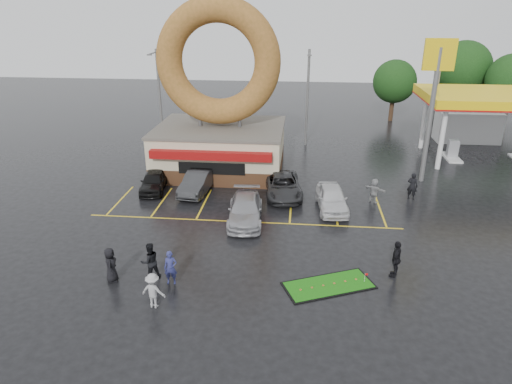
# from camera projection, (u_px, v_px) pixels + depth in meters

# --- Properties ---
(ground) EXTENTS (120.00, 120.00, 0.00)m
(ground) POSITION_uv_depth(u_px,v_px,m) (235.00, 248.00, 25.83)
(ground) COLOR black
(ground) RESTS_ON ground
(donut_shop) EXTENTS (10.20, 8.70, 13.50)m
(donut_shop) POSITION_uv_depth(u_px,v_px,m) (220.00, 117.00, 36.31)
(donut_shop) COLOR #472B19
(donut_shop) RESTS_ON ground
(gas_station) EXTENTS (12.30, 13.65, 5.90)m
(gas_station) POSITION_uv_depth(u_px,v_px,m) (482.00, 111.00, 41.82)
(gas_station) COLOR silver
(gas_station) RESTS_ON ground
(shell_sign) EXTENTS (2.20, 0.36, 10.60)m
(shell_sign) POSITION_uv_depth(u_px,v_px,m) (435.00, 85.00, 32.84)
(shell_sign) COLOR slate
(shell_sign) RESTS_ON ground
(streetlight_left) EXTENTS (0.40, 2.21, 9.00)m
(streetlight_left) POSITION_uv_depth(u_px,v_px,m) (159.00, 95.00, 43.22)
(streetlight_left) COLOR slate
(streetlight_left) RESTS_ON ground
(streetlight_mid) EXTENTS (0.40, 2.21, 9.00)m
(streetlight_mid) POSITION_uv_depth(u_px,v_px,m) (308.00, 96.00, 42.85)
(streetlight_mid) COLOR slate
(streetlight_mid) RESTS_ON ground
(streetlight_right) EXTENTS (0.40, 2.21, 9.00)m
(streetlight_right) POSITION_uv_depth(u_px,v_px,m) (436.00, 96.00, 42.67)
(streetlight_right) COLOR slate
(streetlight_right) RESTS_ON ground
(tree_far_c) EXTENTS (6.30, 6.30, 9.00)m
(tree_far_c) POSITION_uv_depth(u_px,v_px,m) (463.00, 69.00, 52.82)
(tree_far_c) COLOR #332114
(tree_far_c) RESTS_ON ground
(tree_far_d) EXTENTS (4.90, 4.90, 7.00)m
(tree_far_d) POSITION_uv_depth(u_px,v_px,m) (395.00, 82.00, 52.22)
(tree_far_d) COLOR #332114
(tree_far_d) RESTS_ON ground
(car_black) EXTENTS (2.23, 4.41, 1.44)m
(car_black) POSITION_uv_depth(u_px,v_px,m) (154.00, 181.00, 33.56)
(car_black) COLOR black
(car_black) RESTS_ON ground
(car_dgrey) EXTENTS (2.19, 4.89, 1.56)m
(car_dgrey) POSITION_uv_depth(u_px,v_px,m) (198.00, 182.00, 33.23)
(car_dgrey) COLOR #2A2B2D
(car_dgrey) RESTS_ON ground
(car_silver) EXTENTS (2.48, 5.32, 1.50)m
(car_silver) POSITION_uv_depth(u_px,v_px,m) (245.00, 210.00, 28.84)
(car_silver) COLOR #A3A2A7
(car_silver) RESTS_ON ground
(car_grey) EXTENTS (3.11, 5.59, 1.48)m
(car_grey) POSITION_uv_depth(u_px,v_px,m) (283.00, 186.00, 32.68)
(car_grey) COLOR #2B2B2D
(car_grey) RESTS_ON ground
(car_white) EXTENTS (2.24, 4.79, 1.58)m
(car_white) POSITION_uv_depth(u_px,v_px,m) (332.00, 198.00, 30.44)
(car_white) COLOR silver
(car_white) RESTS_ON ground
(person_blue) EXTENTS (0.69, 0.50, 1.76)m
(person_blue) POSITION_uv_depth(u_px,v_px,m) (171.00, 268.00, 22.27)
(person_blue) COLOR navy
(person_blue) RESTS_ON ground
(person_blackjkt) EXTENTS (1.21, 1.16, 1.96)m
(person_blackjkt) POSITION_uv_depth(u_px,v_px,m) (150.00, 261.00, 22.64)
(person_blackjkt) COLOR black
(person_blackjkt) RESTS_ON ground
(person_hoodie) EXTENTS (1.19, 0.79, 1.71)m
(person_hoodie) POSITION_uv_depth(u_px,v_px,m) (153.00, 291.00, 20.54)
(person_hoodie) COLOR #97979A
(person_hoodie) RESTS_ON ground
(person_bystander) EXTENTS (0.77, 1.00, 1.82)m
(person_bystander) POSITION_uv_depth(u_px,v_px,m) (111.00, 265.00, 22.46)
(person_bystander) COLOR black
(person_bystander) RESTS_ON ground
(person_cameraman) EXTENTS (0.90, 1.25, 1.97)m
(person_cameraman) POSITION_uv_depth(u_px,v_px,m) (396.00, 259.00, 22.84)
(person_cameraman) COLOR black
(person_cameraman) RESTS_ON ground
(person_walker_near) EXTENTS (1.58, 1.36, 1.72)m
(person_walker_near) POSITION_uv_depth(u_px,v_px,m) (374.00, 191.00, 31.51)
(person_walker_near) COLOR gray
(person_walker_near) RESTS_ON ground
(person_walker_far) EXTENTS (0.85, 0.74, 1.95)m
(person_walker_far) POSITION_uv_depth(u_px,v_px,m) (412.00, 186.00, 31.98)
(person_walker_far) COLOR black
(person_walker_far) RESTS_ON ground
(dumpster) EXTENTS (1.91, 1.37, 1.30)m
(dumpster) POSITION_uv_depth(u_px,v_px,m) (162.00, 168.00, 36.53)
(dumpster) COLOR #1C441A
(dumpster) RESTS_ON ground
(putting_green) EXTENTS (4.78, 3.48, 0.55)m
(putting_green) POSITION_uv_depth(u_px,v_px,m) (329.00, 285.00, 22.37)
(putting_green) COLOR black
(putting_green) RESTS_ON ground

